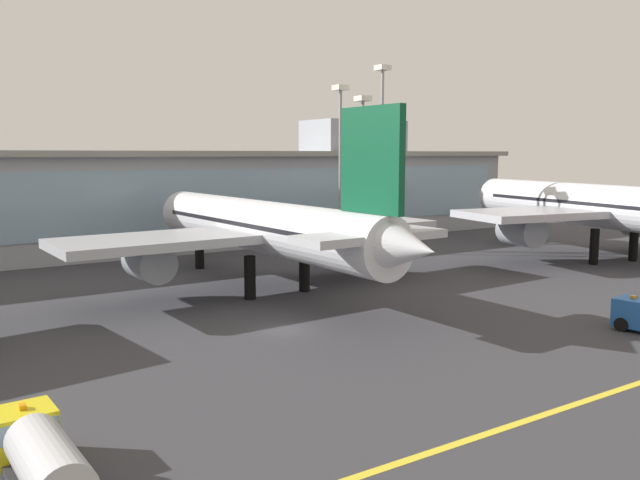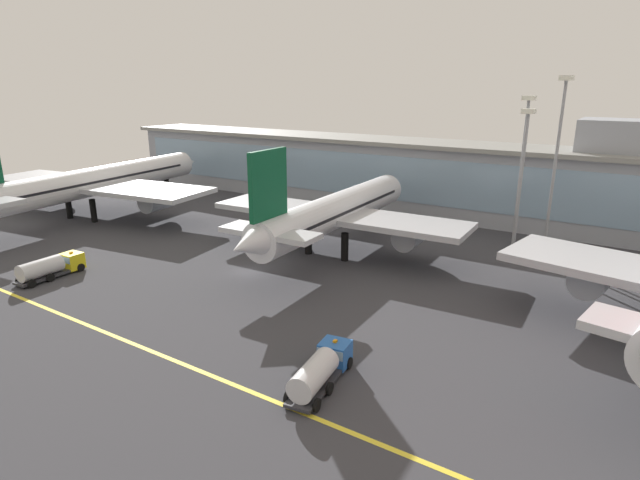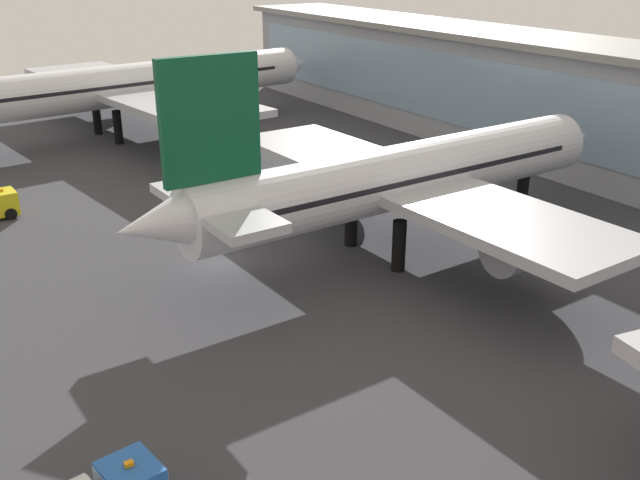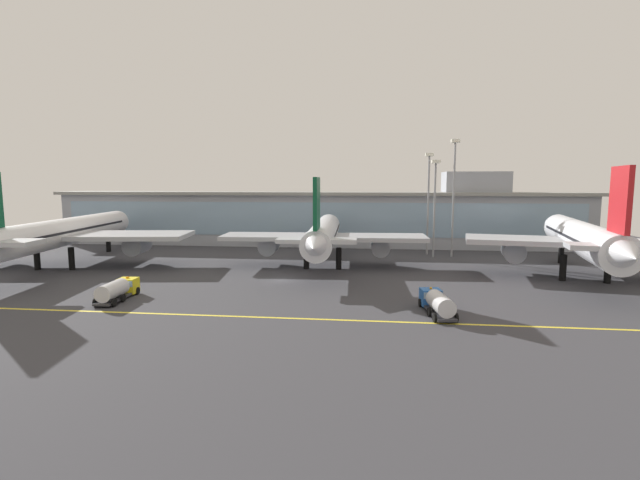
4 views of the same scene
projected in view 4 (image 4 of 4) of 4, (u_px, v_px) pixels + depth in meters
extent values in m
plane|color=#38383D|center=(282.00, 280.00, 79.93)|extent=(192.71, 192.71, 0.00)
cube|color=yellow|center=(247.00, 317.00, 58.25)|extent=(154.17, 0.50, 0.01)
cube|color=#9399A3|center=(316.00, 220.00, 124.94)|extent=(137.65, 12.00, 13.39)
cube|color=#84A3BC|center=(313.00, 219.00, 118.89)|extent=(132.14, 0.20, 8.57)
cube|color=gray|center=(316.00, 193.00, 124.07)|extent=(140.65, 14.00, 0.80)
cube|color=#9399A3|center=(475.00, 184.00, 120.90)|extent=(16.00, 10.00, 6.00)
cylinder|color=black|center=(37.00, 259.00, 89.31)|extent=(1.10, 1.10, 4.37)
cylinder|color=black|center=(72.00, 259.00, 89.41)|extent=(1.10, 1.10, 4.37)
cylinder|color=black|center=(108.00, 243.00, 112.94)|extent=(1.10, 1.10, 4.37)
cylinder|color=white|center=(64.00, 232.00, 92.89)|extent=(12.27, 51.93, 5.46)
cone|color=white|center=(121.00, 221.00, 120.15)|extent=(5.79, 5.56, 5.19)
cube|color=#84A3BC|center=(114.00, 218.00, 116.36)|extent=(4.57, 4.33, 1.64)
cube|color=black|center=(64.00, 230.00, 92.84)|extent=(11.23, 43.74, 0.44)
cube|color=#B7BAC1|center=(64.00, 236.00, 92.98)|extent=(50.11, 18.78, 0.87)
cylinder|color=#999EA8|center=(2.00, 245.00, 94.88)|extent=(4.68, 7.16, 3.82)
cylinder|color=#999EA8|center=(137.00, 245.00, 95.29)|extent=(4.68, 7.16, 3.82)
cylinder|color=black|center=(306.00, 258.00, 90.48)|extent=(1.10, 1.10, 4.18)
cylinder|color=black|center=(339.00, 259.00, 90.03)|extent=(1.10, 1.10, 4.18)
cylinder|color=black|center=(328.00, 246.00, 108.08)|extent=(1.10, 1.10, 4.18)
cylinder|color=silver|center=(324.00, 234.00, 92.81)|extent=(7.00, 39.35, 5.22)
cone|color=silver|center=(329.00, 224.00, 113.74)|extent=(5.17, 4.92, 4.96)
cone|color=silver|center=(315.00, 246.00, 71.58)|extent=(4.69, 5.94, 4.44)
cube|color=#84A3BC|center=(329.00, 222.00, 110.53)|extent=(4.08, 3.83, 1.57)
cube|color=black|center=(324.00, 232.00, 92.77)|extent=(6.76, 33.09, 0.42)
cube|color=#B7BAC1|center=(324.00, 237.00, 92.89)|extent=(40.73, 11.22, 0.84)
cylinder|color=#999EA8|center=(269.00, 246.00, 95.35)|extent=(3.88, 5.25, 3.65)
cylinder|color=#999EA8|center=(380.00, 247.00, 93.73)|extent=(3.88, 5.25, 3.65)
cube|color=#0C4C2D|center=(317.00, 203.00, 74.93)|extent=(0.95, 7.07, 8.35)
cube|color=#B7BAC1|center=(317.00, 241.00, 75.67)|extent=(13.09, 4.89, 0.67)
cylinder|color=black|center=(563.00, 268.00, 79.39)|extent=(1.10, 1.10, 4.50)
cylinder|color=black|center=(608.00, 270.00, 77.49)|extent=(1.10, 1.10, 4.50)
cylinder|color=black|center=(561.00, 253.00, 96.71)|extent=(1.10, 1.10, 4.50)
cylinder|color=silver|center=(582.00, 238.00, 81.03)|extent=(12.54, 42.06, 5.63)
cone|color=silver|center=(556.00, 227.00, 102.50)|extent=(6.12, 5.89, 5.35)
cone|color=silver|center=(628.00, 255.00, 59.25)|extent=(5.75, 6.91, 4.78)
cube|color=#84A3BC|center=(560.00, 223.00, 99.18)|extent=(4.82, 4.59, 1.69)
cube|color=black|center=(582.00, 236.00, 80.98)|extent=(11.48, 35.49, 0.45)
cube|color=#B7BAC1|center=(582.00, 242.00, 81.12)|extent=(39.63, 16.32, 0.90)
cylinder|color=#999EA8|center=(514.00, 251.00, 85.85)|extent=(4.79, 6.01, 3.94)
cube|color=red|center=(620.00, 200.00, 62.67)|extent=(1.92, 7.51, 9.01)
cube|color=#B7BAC1|center=(617.00, 247.00, 63.46)|extent=(12.92, 6.59, 0.72)
cylinder|color=black|center=(121.00, 290.00, 70.07)|extent=(0.36, 1.11, 1.10)
cylinder|color=black|center=(138.00, 291.00, 69.91)|extent=(0.36, 1.11, 1.10)
cylinder|color=black|center=(105.00, 298.00, 65.61)|extent=(0.36, 1.11, 1.10)
cylinder|color=black|center=(123.00, 298.00, 65.45)|extent=(0.36, 1.11, 1.10)
cylinder|color=black|center=(95.00, 302.00, 63.12)|extent=(0.36, 1.11, 1.10)
cylinder|color=black|center=(114.00, 303.00, 62.95)|extent=(0.36, 1.11, 1.10)
cube|color=#2D2D33|center=(115.00, 298.00, 65.72)|extent=(2.75, 7.68, 0.30)
cube|color=yellow|center=(128.00, 285.00, 69.62)|extent=(2.72, 2.48, 2.20)
cube|color=#84A3BC|center=(128.00, 282.00, 69.56)|extent=(2.62, 2.57, 0.88)
cylinder|color=silver|center=(112.00, 290.00, 65.03)|extent=(2.60, 5.70, 2.30)
cube|color=orange|center=(128.00, 277.00, 69.47)|extent=(0.30, 0.40, 0.20)
cylinder|color=black|center=(420.00, 303.00, 62.88)|extent=(0.46, 1.13, 1.10)
cylinder|color=black|center=(439.00, 303.00, 62.97)|extent=(0.46, 1.13, 1.10)
cylinder|color=black|center=(429.00, 312.00, 58.42)|extent=(0.46, 1.13, 1.10)
cylinder|color=black|center=(450.00, 312.00, 58.50)|extent=(0.46, 1.13, 1.10)
cylinder|color=black|center=(435.00, 318.00, 55.92)|extent=(0.46, 1.13, 1.10)
cylinder|color=black|center=(456.00, 318.00, 56.00)|extent=(0.46, 1.13, 1.10)
cube|color=#2D2D33|center=(439.00, 312.00, 58.65)|extent=(3.45, 7.83, 0.30)
cube|color=#235BB2|center=(431.00, 297.00, 62.55)|extent=(2.92, 2.70, 2.20)
cube|color=#84A3BC|center=(431.00, 294.00, 62.49)|extent=(2.83, 2.78, 0.88)
cylinder|color=silver|center=(441.00, 303.00, 57.96)|extent=(3.11, 5.86, 2.30)
cube|color=orange|center=(431.00, 288.00, 62.40)|extent=(0.30, 0.40, 0.20)
cylinder|color=gray|center=(434.00, 211.00, 103.68)|extent=(0.44, 0.44, 20.86)
cube|color=silver|center=(436.00, 162.00, 102.36)|extent=(1.80, 1.80, 0.70)
cylinder|color=gray|center=(428.00, 206.00, 107.58)|extent=(0.44, 0.44, 22.59)
cube|color=silver|center=(429.00, 155.00, 106.16)|extent=(1.80, 1.80, 0.70)
cylinder|color=gray|center=(453.00, 200.00, 103.99)|extent=(0.44, 0.44, 25.36)
cube|color=silver|center=(455.00, 141.00, 102.40)|extent=(1.80, 1.80, 0.70)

